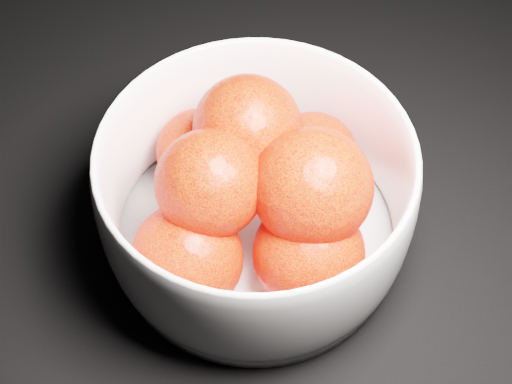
% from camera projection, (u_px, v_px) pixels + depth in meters
% --- Properties ---
extents(bowl, '(0.25, 0.25, 0.12)m').
position_uv_depth(bowl, '(256.00, 197.00, 0.56)').
color(bowl, white).
rests_on(bowl, ground).
extents(orange_pile, '(0.20, 0.21, 0.13)m').
position_uv_depth(orange_pile, '(257.00, 191.00, 0.55)').
color(orange_pile, '#FF230D').
rests_on(orange_pile, bowl).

